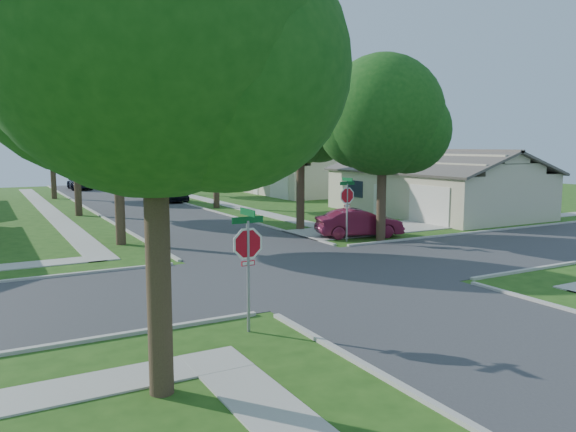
% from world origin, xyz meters
% --- Properties ---
extents(ground, '(100.00, 100.00, 0.00)m').
position_xyz_m(ground, '(0.00, 0.00, 0.00)').
color(ground, '#224A14').
rests_on(ground, ground).
extents(road_ns, '(7.00, 100.00, 0.02)m').
position_xyz_m(road_ns, '(0.00, 0.00, 0.00)').
color(road_ns, '#333335').
rests_on(road_ns, ground).
extents(sidewalk_ne, '(1.20, 40.00, 0.04)m').
position_xyz_m(sidewalk_ne, '(6.10, 26.00, 0.02)').
color(sidewalk_ne, '#9E9B91').
rests_on(sidewalk_ne, ground).
extents(sidewalk_nw, '(1.20, 40.00, 0.04)m').
position_xyz_m(sidewalk_nw, '(-6.10, 26.00, 0.02)').
color(sidewalk_nw, '#9E9B91').
rests_on(sidewalk_nw, ground).
extents(driveway, '(8.80, 3.60, 0.05)m').
position_xyz_m(driveway, '(7.90, 7.10, 0.03)').
color(driveway, '#9E9B91').
rests_on(driveway, ground).
extents(stop_sign_sw, '(1.05, 0.80, 2.98)m').
position_xyz_m(stop_sign_sw, '(-4.70, -4.70, 2.03)').
color(stop_sign_sw, gray).
rests_on(stop_sign_sw, ground).
extents(stop_sign_ne, '(1.05, 0.80, 2.98)m').
position_xyz_m(stop_sign_ne, '(4.70, 4.70, 2.03)').
color(stop_sign_ne, gray).
rests_on(stop_sign_ne, ground).
extents(tree_e_near, '(4.97, 4.80, 8.28)m').
position_xyz_m(tree_e_near, '(4.75, 9.01, 5.64)').
color(tree_e_near, '#38281C').
rests_on(tree_e_near, ground).
extents(tree_e_mid, '(5.59, 5.40, 9.21)m').
position_xyz_m(tree_e_mid, '(4.76, 21.01, 6.25)').
color(tree_e_mid, '#38281C').
rests_on(tree_e_mid, ground).
extents(tree_e_far, '(5.17, 5.00, 8.72)m').
position_xyz_m(tree_e_far, '(4.75, 34.01, 5.98)').
color(tree_e_far, '#38281C').
rests_on(tree_e_far, ground).
extents(tree_w_near, '(5.38, 5.20, 8.97)m').
position_xyz_m(tree_w_near, '(-4.64, 9.01, 6.12)').
color(tree_w_near, '#38281C').
rests_on(tree_w_near, ground).
extents(tree_w_mid, '(5.80, 5.60, 9.56)m').
position_xyz_m(tree_w_mid, '(-4.64, 21.01, 6.49)').
color(tree_w_mid, '#38281C').
rests_on(tree_w_mid, ground).
extents(tree_w_far, '(4.76, 4.60, 8.04)m').
position_xyz_m(tree_w_far, '(-4.65, 34.01, 5.51)').
color(tree_w_far, '#38281C').
rests_on(tree_w_far, ground).
extents(tree_sw_corner, '(6.21, 6.00, 9.55)m').
position_xyz_m(tree_sw_corner, '(-7.44, -6.99, 6.26)').
color(tree_sw_corner, '#38281C').
rests_on(tree_sw_corner, ground).
extents(tree_ne_corner, '(5.80, 5.60, 8.66)m').
position_xyz_m(tree_ne_corner, '(6.36, 4.21, 5.59)').
color(tree_ne_corner, '#38281C').
rests_on(tree_ne_corner, ground).
extents(house_ne_near, '(8.42, 13.60, 4.23)m').
position_xyz_m(house_ne_near, '(15.99, 11.00, 1.52)').
color(house_ne_near, '#B7AE91').
rests_on(house_ne_near, ground).
extents(house_ne_far, '(8.42, 13.60, 4.23)m').
position_xyz_m(house_ne_far, '(15.99, 29.00, 1.52)').
color(house_ne_far, '#B7AE91').
rests_on(house_ne_far, ground).
extents(car_driveway, '(4.42, 2.58, 1.38)m').
position_xyz_m(car_driveway, '(6.00, 5.50, 0.69)').
color(car_driveway, maroon).
rests_on(car_driveway, ground).
extents(car_curb_east, '(2.34, 4.78, 1.57)m').
position_xyz_m(car_curb_east, '(3.03, 27.05, 0.78)').
color(car_curb_east, black).
rests_on(car_curb_east, ground).
extents(car_curb_west, '(2.13, 5.12, 1.48)m').
position_xyz_m(car_curb_west, '(-1.20, 43.34, 0.74)').
color(car_curb_west, black).
rests_on(car_curb_west, ground).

